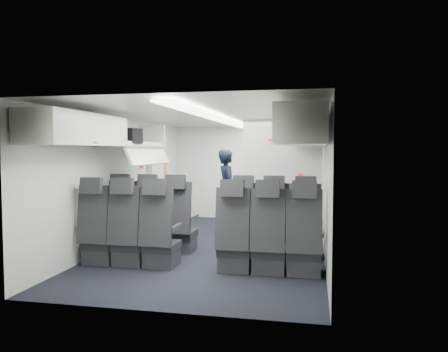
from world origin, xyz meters
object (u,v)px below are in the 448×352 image
at_px(seat_row_front, 212,228).
at_px(flight_attendant, 227,190).
at_px(seat_row_mid, 196,240).
at_px(carry_on_bag, 127,136).
at_px(boarding_door, 158,181).
at_px(galley_unit, 287,179).

distance_m(seat_row_front, flight_attendant, 1.95).
xyz_separation_m(seat_row_mid, carry_on_bag, (-1.37, 0.88, 1.42)).
bearing_deg(boarding_door, carry_on_bag, -82.77).
bearing_deg(seat_row_mid, flight_attendant, 92.80).
xyz_separation_m(boarding_door, carry_on_bag, (0.27, -2.11, 0.86)).
distance_m(seat_row_mid, galley_unit, 4.30).
bearing_deg(flight_attendant, seat_row_front, 160.00).
xyz_separation_m(galley_unit, carry_on_bag, (-2.32, -3.27, 0.87)).
bearing_deg(galley_unit, boarding_door, -155.72).
bearing_deg(galley_unit, seat_row_mid, -102.88).
bearing_deg(seat_row_front, carry_on_bag, -179.15).
bearing_deg(boarding_door, galley_unit, 24.28).
relative_size(boarding_door, flight_attendant, 1.15).
xyz_separation_m(galley_unit, flight_attendant, (-1.09, -1.35, -0.14)).
xyz_separation_m(seat_row_mid, flight_attendant, (-0.14, 2.80, 0.41)).
relative_size(flight_attendant, carry_on_bag, 3.95).
xyz_separation_m(flight_attendant, carry_on_bag, (-1.23, -1.92, 1.01)).
relative_size(galley_unit, boarding_door, 1.02).
bearing_deg(seat_row_mid, seat_row_front, 90.00).
bearing_deg(galley_unit, seat_row_front, -106.28).
height_order(boarding_door, flight_attendant, boarding_door).
relative_size(boarding_door, carry_on_bag, 4.53).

